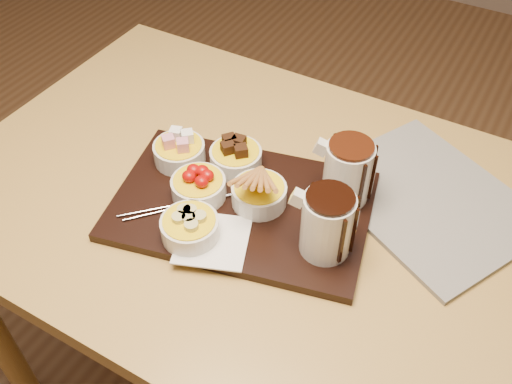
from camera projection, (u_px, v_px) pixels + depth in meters
The scene contains 13 objects.
ground at pixel (260, 382), 1.60m from camera, with size 5.00×5.00×0.00m, color brown.
dining_table at pixel (261, 231), 1.14m from camera, with size 1.20×0.80×0.75m.
serving_board at pixel (242, 206), 1.04m from camera, with size 0.46×0.30×0.02m, color black.
napkin at pixel (213, 240), 0.97m from camera, with size 0.12×0.12×0.00m, color white.
bowl_marshmallows at pixel (179, 153), 1.10m from camera, with size 0.10×0.10×0.04m, color silver.
bowl_cake at pixel (236, 159), 1.09m from camera, with size 0.10×0.10×0.04m, color silver.
bowl_strawberries at pixel (199, 188), 1.03m from camera, with size 0.10×0.10×0.04m, color silver.
bowl_biscotti at pixel (259, 195), 1.02m from camera, with size 0.10×0.10×0.04m, color silver.
bowl_bananas at pixel (190, 228), 0.97m from camera, with size 0.10×0.10×0.04m, color silver.
pitcher_dark_chocolate at pixel (327, 224), 0.92m from camera, with size 0.09×0.09×0.12m, color silver.
pitcher_milk_chocolate at pixel (347, 173), 1.01m from camera, with size 0.09×0.09×0.12m, color silver.
fondue_skewers at pixel (189, 202), 1.03m from camera, with size 0.26×0.03×0.01m, color silver, non-canonical shape.
newspaper at pixel (428, 199), 1.06m from camera, with size 0.36×0.29×0.01m, color beige.
Camera 1 is at (0.36, -0.65, 1.52)m, focal length 40.00 mm.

